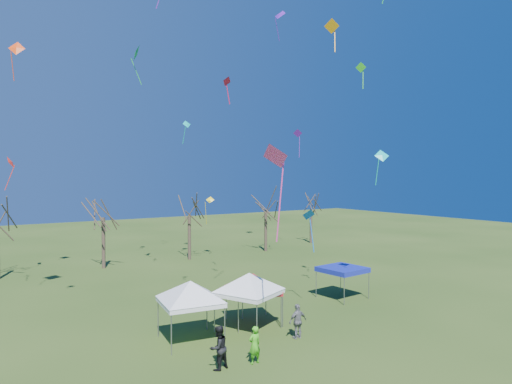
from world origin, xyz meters
TOP-DOWN VIEW (x-y plane):
  - ground at (0.00, 0.00)m, footprint 140.00×140.00m
  - tree_2 at (-2.37, 24.38)m, footprint 3.71×3.71m
  - tree_3 at (6.03, 24.04)m, footprint 3.59×3.59m
  - tree_4 at (15.36, 24.00)m, footprint 3.58×3.58m
  - tree_5 at (23.72, 26.07)m, footprint 3.39×3.39m
  - tent_white_west at (-3.72, 3.20)m, footprint 4.02×4.02m
  - tent_white_mid at (-0.27, 3.07)m, footprint 3.82×3.82m
  - tent_red at (0.48, 3.83)m, footprint 3.62×3.62m
  - tent_blue at (8.59, 4.98)m, footprint 2.92×2.92m
  - person_grey at (1.08, 0.52)m, footprint 1.07×0.47m
  - person_dark at (-4.17, -0.54)m, footprint 1.07×0.92m
  - person_green at (-2.52, -0.89)m, footprint 0.64×0.44m
  - kite_17 at (4.95, 4.27)m, footprint 1.00×0.77m
  - kite_5 at (-1.82, -1.54)m, footprint 1.27×1.56m
  - kite_9 at (6.49, 1.39)m, footprint 0.58×0.59m
  - kite_12 at (19.08, 22.99)m, footprint 1.15×1.14m
  - kite_2 at (-9.67, 19.50)m, footprint 1.27×0.94m
  - kite_11 at (-1.88, 16.54)m, footprint 1.05×1.48m
  - kite_19 at (4.40, 21.04)m, footprint 0.88×0.62m
  - kite_13 at (-9.81, 23.26)m, footprint 1.01×1.23m
  - kite_25 at (1.89, -1.04)m, footprint 0.80×0.75m
  - kite_18 at (2.65, 10.56)m, footprint 0.87×0.67m
  - kite_6 at (15.35, 21.39)m, footprint 1.35×1.65m
  - kite_22 at (8.13, 23.60)m, footprint 1.16×1.12m
  - kite_27 at (7.06, 0.28)m, footprint 1.03×0.92m

SIDE VIEW (x-z plane):
  - ground at x=0.00m, z-range 0.00..0.00m
  - person_green at x=-2.52m, z-range 0.00..1.69m
  - person_grey at x=1.08m, z-range 0.00..1.79m
  - person_dark at x=-4.17m, z-range 0.00..1.91m
  - tent_blue at x=8.59m, z-range 0.89..3.03m
  - tent_red at x=0.48m, z-range 1.01..4.32m
  - tent_white_west at x=-3.72m, z-range 1.10..4.68m
  - tent_white_mid at x=-0.27m, z-range 1.11..4.71m
  - tree_5 at x=23.72m, z-range 2.00..9.46m
  - kite_22 at x=8.13m, z-range 4.43..7.35m
  - kite_17 at x=4.95m, z-range 4.55..7.31m
  - tree_4 at x=15.36m, z-range 2.12..10.00m
  - tree_3 at x=6.03m, z-range 2.12..10.03m
  - tree_2 at x=-2.37m, z-range 2.20..10.38m
  - kite_5 at x=-1.82m, z-range 7.10..11.42m
  - kite_13 at x=-9.81m, z-range 8.11..10.85m
  - kite_27 at x=7.06m, z-range 8.50..10.61m
  - kite_19 at x=4.40m, z-range 12.05..14.27m
  - kite_12 at x=19.08m, z-range 11.61..14.86m
  - kite_9 at x=6.49m, z-range 13.93..15.53m
  - kite_18 at x=2.65m, z-range 14.09..16.07m
  - kite_25 at x=1.89m, z-range 14.84..16.50m
  - kite_2 at x=-9.67m, z-range 16.18..19.04m
  - kite_11 at x=-1.88m, z-range 16.28..19.28m
  - kite_6 at x=15.35m, z-range 23.79..27.04m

